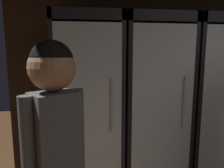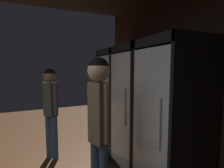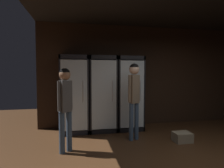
{
  "view_description": "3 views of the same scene",
  "coord_description": "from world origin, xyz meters",
  "px_view_note": "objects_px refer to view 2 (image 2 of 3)",
  "views": [
    {
      "loc": [
        -2.02,
        0.56,
        1.49
      ],
      "look_at": [
        -1.8,
        2.55,
        1.2
      ],
      "focal_mm": 31.29,
      "sensor_mm": 36.0,
      "label": 1
    },
    {
      "loc": [
        0.83,
        1.27,
        1.59
      ],
      "look_at": [
        -1.86,
        2.43,
        1.3
      ],
      "focal_mm": 27.19,
      "sensor_mm": 36.0,
      "label": 2
    },
    {
      "loc": [
        -1.97,
        -2.0,
        1.45
      ],
      "look_at": [
        -1.09,
        2.58,
        1.2
      ],
      "focal_mm": 29.32,
      "sensor_mm": 36.0,
      "label": 3
    }
  ],
  "objects_px": {
    "cooler_left": "(141,110)",
    "cooler_center": "(175,124)",
    "shopper_far": "(51,104)",
    "cooler_far_left": "(121,102)",
    "shopper_near": "(99,117)"
  },
  "relations": [
    {
      "from": "cooler_far_left",
      "to": "cooler_left",
      "type": "distance_m",
      "value": 0.7
    },
    {
      "from": "cooler_far_left",
      "to": "shopper_far",
      "type": "relative_size",
      "value": 1.22
    },
    {
      "from": "cooler_far_left",
      "to": "cooler_left",
      "type": "xyz_separation_m",
      "value": [
        0.7,
        -0.0,
        0.01
      ]
    },
    {
      "from": "cooler_center",
      "to": "shopper_far",
      "type": "xyz_separation_m",
      "value": [
        -1.56,
        -1.26,
        0.04
      ]
    },
    {
      "from": "cooler_left",
      "to": "shopper_far",
      "type": "xyz_separation_m",
      "value": [
        -0.86,
        -1.26,
        0.03
      ]
    },
    {
      "from": "cooler_left",
      "to": "cooler_center",
      "type": "distance_m",
      "value": 0.7
    },
    {
      "from": "cooler_center",
      "to": "shopper_far",
      "type": "bearing_deg",
      "value": -141.02
    },
    {
      "from": "cooler_center",
      "to": "shopper_near",
      "type": "distance_m",
      "value": 0.91
    },
    {
      "from": "cooler_left",
      "to": "shopper_near",
      "type": "distance_m",
      "value": 1.07
    },
    {
      "from": "shopper_near",
      "to": "shopper_far",
      "type": "xyz_separation_m",
      "value": [
        -1.44,
        -0.37,
        -0.12
      ]
    },
    {
      "from": "cooler_far_left",
      "to": "cooler_left",
      "type": "height_order",
      "value": "same"
    },
    {
      "from": "cooler_center",
      "to": "shopper_near",
      "type": "height_order",
      "value": "cooler_center"
    },
    {
      "from": "cooler_center",
      "to": "shopper_near",
      "type": "bearing_deg",
      "value": -97.69
    },
    {
      "from": "shopper_near",
      "to": "cooler_center",
      "type": "bearing_deg",
      "value": 82.31
    },
    {
      "from": "cooler_far_left",
      "to": "shopper_far",
      "type": "distance_m",
      "value": 1.27
    }
  ]
}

